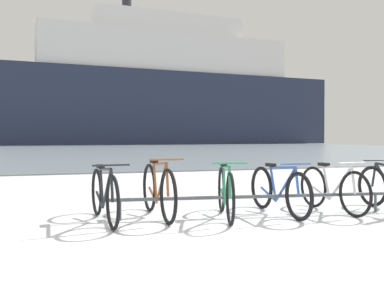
% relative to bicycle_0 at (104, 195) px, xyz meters
% --- Properties ---
extents(ground, '(80.00, 132.00, 0.08)m').
position_rel_bicycle_0_xyz_m(ground, '(1.11, 51.78, -0.40)').
color(ground, silver).
extents(bike_rack, '(4.18, 0.60, 0.31)m').
position_rel_bicycle_0_xyz_m(bike_rack, '(2.09, -0.20, -0.09)').
color(bike_rack, '#4C5156').
rests_on(bike_rack, ground).
extents(bicycle_0, '(0.46, 1.74, 0.80)m').
position_rel_bicycle_0_xyz_m(bicycle_0, '(0.00, 0.00, 0.00)').
color(bicycle_0, black).
rests_on(bicycle_0, ground).
extents(bicycle_1, '(0.46, 1.78, 0.85)m').
position_rel_bicycle_0_xyz_m(bicycle_1, '(0.76, 0.12, 0.02)').
color(bicycle_1, black).
rests_on(bicycle_1, ground).
extents(bicycle_2, '(0.58, 1.65, 0.80)m').
position_rel_bicycle_0_xyz_m(bicycle_2, '(1.64, -0.22, 0.00)').
color(bicycle_2, black).
rests_on(bicycle_2, ground).
extents(bicycle_3, '(0.46, 1.73, 0.78)m').
position_rel_bicycle_0_xyz_m(bicycle_3, '(2.50, -0.17, -0.01)').
color(bicycle_3, black).
rests_on(bicycle_3, ground).
extents(bicycle_4, '(0.46, 1.62, 0.77)m').
position_rel_bicycle_0_xyz_m(bicycle_4, '(3.37, -0.24, -0.01)').
color(bicycle_4, black).
rests_on(bicycle_4, ground).
extents(ferry_ship, '(54.11, 12.41, 25.82)m').
position_rel_bicycle_0_xyz_m(ferry_ship, '(17.75, 62.39, 8.29)').
color(ferry_ship, '#232D47').
rests_on(ferry_ship, ground).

